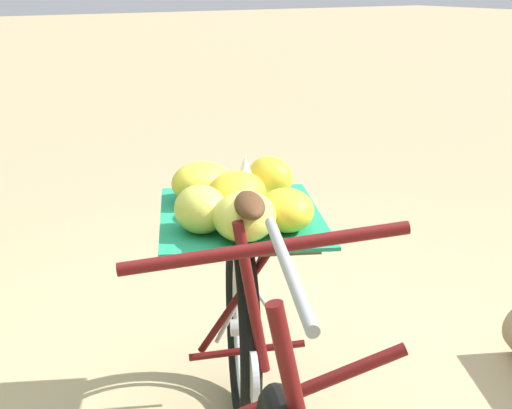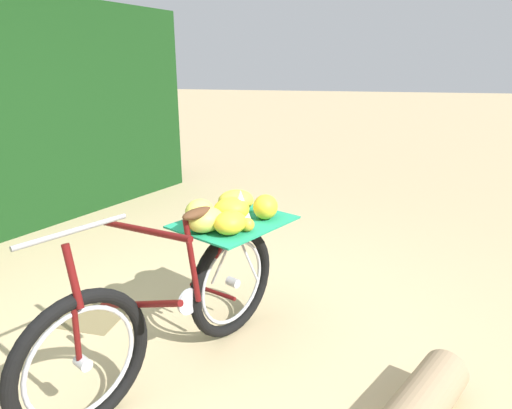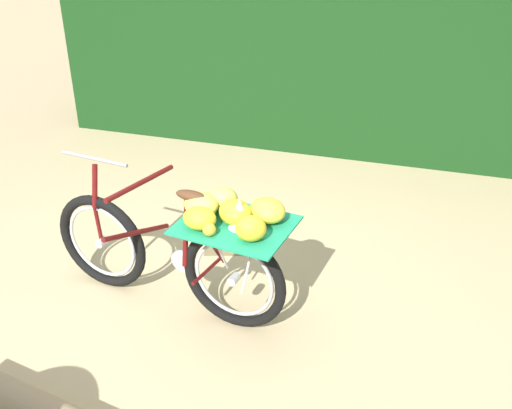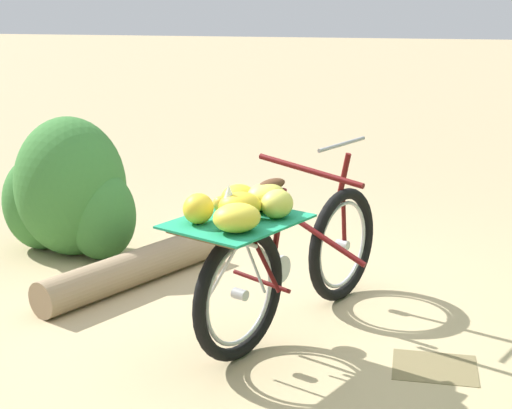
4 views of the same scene
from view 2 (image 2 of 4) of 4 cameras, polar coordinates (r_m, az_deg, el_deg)
ground_plane at (r=2.86m, az=-8.33°, el=-19.20°), size 60.00×60.00×0.00m
bicycle at (r=2.60m, az=-8.39°, el=-9.31°), size 1.05×1.73×1.03m
leaf_litter_patch at (r=3.42m, az=-20.64°, el=-13.49°), size 0.44×0.36×0.01m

